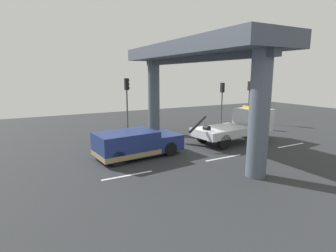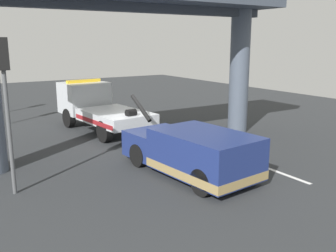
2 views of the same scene
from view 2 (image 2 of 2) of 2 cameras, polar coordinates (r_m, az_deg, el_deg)
The scene contains 8 objects.
ground_plane at distance 16.73m, azimuth -5.48°, elevation -3.00°, with size 60.00×40.00×0.10m, color #2D3033.
lane_stripe_west at distance 13.74m, azimuth 16.56°, elevation -6.77°, with size 2.60×0.16×0.01m, color silver.
lane_stripe_mid at distance 18.05m, azimuth 2.15°, elevation -1.61°, with size 2.60×0.16×0.01m, color silver.
lane_stripe_east at distance 23.12m, azimuth -6.30°, elevation 1.51°, with size 2.60×0.16×0.01m, color silver.
tow_truck_white at distance 19.84m, azimuth -10.78°, elevation 3.02°, with size 7.34×2.95×2.46m.
towed_van_green at distance 12.78m, azimuth 3.76°, elevation -4.07°, with size 5.38×2.66×1.58m.
overpass_structure at distance 15.66m, azimuth -4.97°, elevation 17.07°, with size 3.60×13.40×6.80m.
traffic_light_near at distance 11.61m, azimuth -23.57°, elevation 6.04°, with size 0.39×0.32×4.58m.
Camera 2 is at (-14.40, 7.23, 4.46)m, focal length 40.14 mm.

